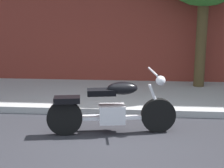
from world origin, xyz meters
name	(u,v)px	position (x,y,z in m)	size (l,w,h in m)	color
ground_plane	(109,144)	(0.00, 0.00, 0.00)	(60.00, 60.00, 0.00)	#28282D
sidewalk	(119,95)	(0.00, 2.75, 0.07)	(24.13, 2.71, 0.14)	#A2A2A2
motorcycle	(112,108)	(0.01, 0.46, 0.45)	(2.22, 0.74, 1.10)	black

